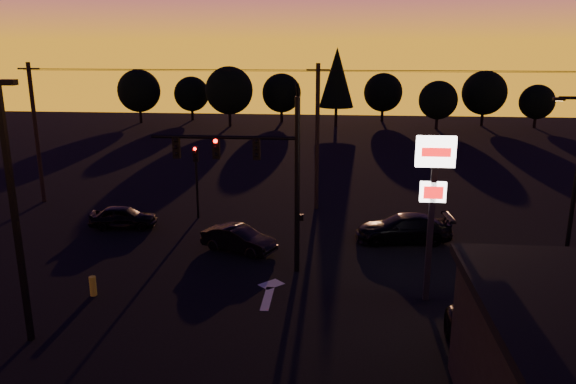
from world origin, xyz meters
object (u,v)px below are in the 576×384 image
(car_left, at_px, (123,217))
(pylon_sign, at_px, (433,184))
(streetlight, at_px, (575,176))
(bollard, at_px, (93,286))
(secondary_signal, at_px, (196,171))
(car_right, at_px, (403,228))
(suv_parked, at_px, (493,348))
(parking_lot_light, at_px, (12,198))
(traffic_signal_mast, at_px, (261,166))
(car_mid, at_px, (239,239))

(car_left, bearing_deg, pylon_sign, -120.90)
(streetlight, distance_m, bollard, 21.63)
(secondary_signal, bearing_deg, car_right, -14.46)
(streetlight, relative_size, car_left, 2.15)
(pylon_sign, relative_size, suv_parked, 1.29)
(parking_lot_light, relative_size, streetlight, 1.14)
(car_right, bearing_deg, streetlight, 61.88)
(pylon_sign, height_order, suv_parked, pylon_sign)
(suv_parked, bearing_deg, traffic_signal_mast, 140.69)
(car_left, bearing_deg, streetlight, -104.08)
(parking_lot_light, distance_m, streetlight, 23.05)
(streetlight, xyz_separation_m, suv_parked, (-5.51, -8.88, -3.69))
(car_right, bearing_deg, suv_parked, 2.00)
(traffic_signal_mast, distance_m, pylon_sign, 7.52)
(streetlight, relative_size, car_right, 1.59)
(suv_parked, bearing_deg, bollard, 166.70)
(pylon_sign, bearing_deg, car_mid, 150.99)
(suv_parked, bearing_deg, car_mid, 137.67)
(parking_lot_light, height_order, streetlight, parking_lot_light)
(pylon_sign, xyz_separation_m, car_left, (-15.77, 7.81, -4.28))
(secondary_signal, xyz_separation_m, car_mid, (3.39, -5.21, -2.23))
(bollard, xyz_separation_m, car_right, (13.61, 7.77, 0.31))
(secondary_signal, bearing_deg, car_left, -149.97)
(bollard, bearing_deg, traffic_signal_mast, 26.39)
(suv_parked, bearing_deg, pylon_sign, 107.65)
(secondary_signal, xyz_separation_m, streetlight, (18.91, -5.99, 1.56))
(traffic_signal_mast, relative_size, parking_lot_light, 0.94)
(streetlight, bearing_deg, traffic_signal_mast, -173.86)
(car_mid, bearing_deg, streetlight, -69.49)
(car_right, bearing_deg, traffic_signal_mast, -62.90)
(traffic_signal_mast, xyz_separation_m, car_right, (6.92, 4.44, -4.21))
(car_mid, relative_size, car_right, 0.77)
(secondary_signal, height_order, streetlight, streetlight)
(car_left, bearing_deg, parking_lot_light, -178.66)
(parking_lot_light, distance_m, car_right, 18.88)
(parking_lot_light, bearing_deg, bollard, 79.09)
(parking_lot_light, xyz_separation_m, streetlight, (21.41, 8.50, -0.85))
(parking_lot_light, bearing_deg, car_right, 38.61)
(pylon_sign, distance_m, bollard, 14.53)
(parking_lot_light, relative_size, car_mid, 2.37)
(parking_lot_light, xyz_separation_m, car_right, (14.32, 11.44, -4.54))
(traffic_signal_mast, relative_size, car_right, 1.70)
(traffic_signal_mast, height_order, streetlight, traffic_signal_mast)
(bollard, bearing_deg, car_mid, 47.24)
(secondary_signal, relative_size, car_mid, 1.13)
(bollard, height_order, suv_parked, suv_parked)
(secondary_signal, distance_m, pylon_sign, 15.75)
(traffic_signal_mast, relative_size, bollard, 10.22)
(car_mid, bearing_deg, pylon_sign, -95.65)
(streetlight, distance_m, car_mid, 15.99)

